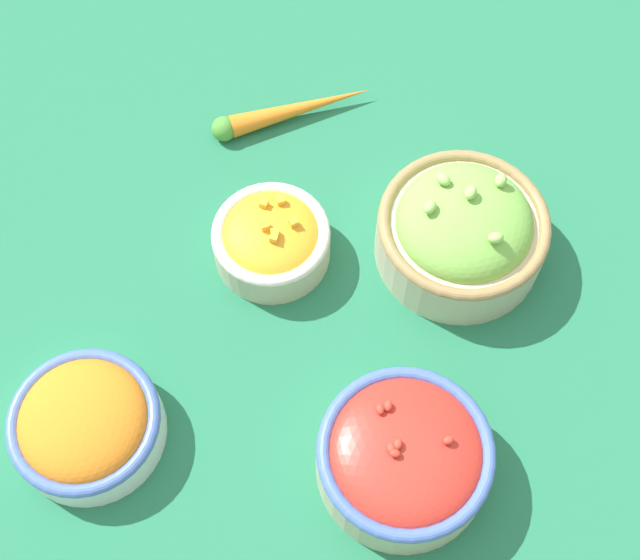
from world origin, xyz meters
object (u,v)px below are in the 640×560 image
bowl_carrots (86,423)px  bowl_lettuce (462,230)px  bowl_squash (271,239)px  loose_carrot (289,111)px  bowl_cherry_tomatoes (404,457)px

bowl_carrots → bowl_lettuce: size_ratio=0.82×
bowl_carrots → bowl_squash: size_ratio=1.17×
bowl_squash → bowl_carrots: bearing=-20.1°
bowl_squash → bowl_lettuce: 0.18m
loose_carrot → bowl_lettuce: bearing=-62.2°
bowl_carrots → loose_carrot: bearing=174.4°
bowl_cherry_tomatoes → loose_carrot: (-0.32, -0.23, -0.03)m
bowl_carrots → loose_carrot: bowl_carrots is taller
bowl_cherry_tomatoes → bowl_squash: size_ratio=1.31×
bowl_cherry_tomatoes → bowl_carrots: bowl_cherry_tomatoes is taller
bowl_squash → bowl_lettuce: (-0.07, 0.17, 0.01)m
bowl_carrots → bowl_squash: 0.24m
bowl_cherry_tomatoes → loose_carrot: 0.40m
bowl_cherry_tomatoes → loose_carrot: size_ratio=1.01×
bowl_lettuce → bowl_carrots: bearing=-40.7°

